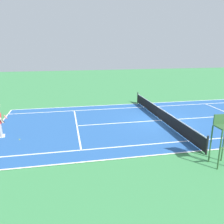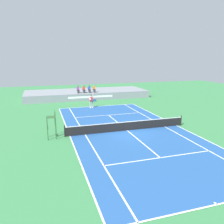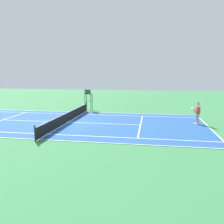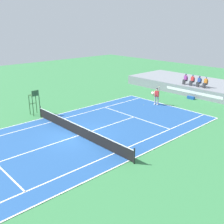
{
  "view_description": "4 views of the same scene",
  "coord_description": "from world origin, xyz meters",
  "views": [
    {
      "loc": [
        -15.85,
        7.06,
        5.5
      ],
      "look_at": [
        -0.33,
        3.91,
        1.0
      ],
      "focal_mm": 37.22,
      "sensor_mm": 36.0,
      "label": 1
    },
    {
      "loc": [
        -7.65,
        -19.5,
        6.86
      ],
      "look_at": [
        -0.33,
        3.91,
        1.0
      ],
      "focal_mm": 36.5,
      "sensor_mm": 36.0,
      "label": 2
    },
    {
      "loc": [
        19.29,
        7.2,
        4.35
      ],
      "look_at": [
        -0.33,
        3.91,
        1.0
      ],
      "focal_mm": 37.39,
      "sensor_mm": 36.0,
      "label": 3
    },
    {
      "loc": [
        15.95,
        -11.15,
        8.43
      ],
      "look_at": [
        -0.33,
        3.91,
        1.0
      ],
      "focal_mm": 42.87,
      "sensor_mm": 36.0,
      "label": 4
    }
  ],
  "objects": [
    {
      "name": "tennis_player",
      "position": [
        -1.12,
        11.15,
        0.99
      ],
      "size": [
        0.75,
        0.72,
        2.08
      ],
      "color": "#9E9EA3",
      "rests_on": "ground"
    },
    {
      "name": "tennis_ball",
      "position": [
        -1.9,
        9.97,
        0.03
      ],
      "size": [
        0.07,
        0.07,
        0.07
      ],
      "primitive_type": "sphere",
      "color": "#D1E533",
      "rests_on": "ground"
    },
    {
      "name": "ground_plane",
      "position": [
        0.0,
        0.0,
        0.0
      ],
      "size": [
        80.0,
        80.0,
        0.0
      ],
      "primitive_type": "plane",
      "color": "#387F47"
    },
    {
      "name": "umpire_chair",
      "position": [
        -6.97,
        0.0,
        1.56
      ],
      "size": [
        0.77,
        0.77,
        2.44
      ],
      "color": "#2D562D",
      "rests_on": "ground"
    },
    {
      "name": "court",
      "position": [
        0.0,
        0.0,
        0.01
      ],
      "size": [
        11.08,
        23.88,
        0.03
      ],
      "color": "#235193",
      "rests_on": "ground"
    },
    {
      "name": "net",
      "position": [
        0.0,
        0.0,
        0.52
      ],
      "size": [
        11.98,
        0.1,
        1.07
      ],
      "color": "black",
      "rests_on": "ground"
    }
  ]
}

